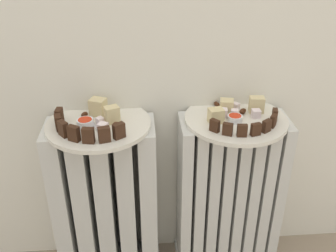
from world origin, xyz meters
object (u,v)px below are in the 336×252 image
object	(u,v)px
plate_left	(99,125)
jam_bowl_left	(85,123)
radiator_right	(228,197)
jam_bowl_right	(235,118)
plate_right	(236,119)
fork	(93,123)
radiator_left	(106,204)

from	to	relation	value
plate_left	jam_bowl_left	xyz separation A→B (m)	(-0.03, -0.02, 0.02)
radiator_right	jam_bowl_right	xyz separation A→B (m)	(-0.01, -0.02, 0.31)
jam_bowl_left	plate_right	bearing A→B (deg)	2.41
radiator_right	fork	world-z (taller)	fork
jam_bowl_left	fork	distance (m)	0.03
jam_bowl_left	radiator_left	bearing A→B (deg)	28.12
jam_bowl_right	fork	world-z (taller)	jam_bowl_right
fork	jam_bowl_left	bearing A→B (deg)	-144.68
radiator_right	plate_right	xyz separation A→B (m)	(0.00, 0.00, 0.30)
plate_left	jam_bowl_right	distance (m)	0.40
fork	plate_right	bearing A→B (deg)	0.58
jam_bowl_right	plate_left	bearing A→B (deg)	176.70
plate_right	jam_bowl_left	bearing A→B (deg)	-177.59
radiator_left	jam_bowl_right	xyz separation A→B (m)	(0.39, -0.02, 0.31)
plate_left	plate_right	world-z (taller)	same
radiator_left	jam_bowl_right	distance (m)	0.50
fork	radiator_right	bearing A→B (deg)	0.58
plate_right	radiator_left	bearing A→B (deg)	180.00
radiator_right	jam_bowl_left	distance (m)	0.54
jam_bowl_right	radiator_left	bearing A→B (deg)	176.70
jam_bowl_right	jam_bowl_left	bearing A→B (deg)	179.43
plate_left	plate_right	size ratio (longest dim) A/B	1.00
jam_bowl_left	fork	bearing A→B (deg)	35.32
plate_right	jam_bowl_left	size ratio (longest dim) A/B	6.44
radiator_left	plate_right	size ratio (longest dim) A/B	1.87
plate_right	jam_bowl_right	bearing A→B (deg)	-112.24
radiator_right	plate_left	bearing A→B (deg)	180.00
plate_left	jam_bowl_right	bearing A→B (deg)	-3.30
plate_left	jam_bowl_left	distance (m)	0.04
radiator_left	plate_left	size ratio (longest dim) A/B	1.87
jam_bowl_left	fork	size ratio (longest dim) A/B	0.46
radiator_right	radiator_left	bearing A→B (deg)	180.00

